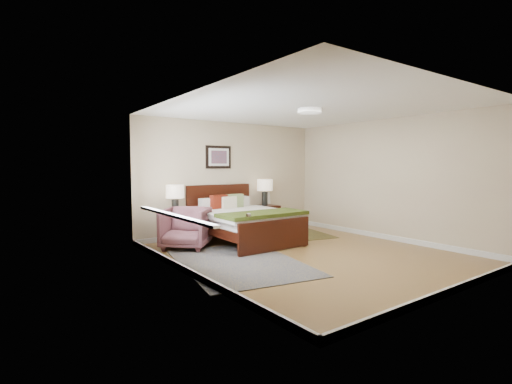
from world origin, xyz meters
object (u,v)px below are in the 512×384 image
at_px(bed, 243,217).
at_px(lamp_left, 175,194).
at_px(rug_persian, 240,263).
at_px(nightstand_right, 265,215).
at_px(lamp_right, 265,187).
at_px(nightstand_left, 176,222).
at_px(armchair, 186,228).

xyz_separation_m(bed, lamp_left, (-1.11, 0.77, 0.46)).
xyz_separation_m(bed, rug_persian, (-0.94, -1.30, -0.50)).
relative_size(nightstand_right, rug_persian, 0.24).
height_order(lamp_left, rug_persian, lamp_left).
relative_size(nightstand_right, lamp_right, 0.99).
distance_m(nightstand_right, lamp_left, 2.32).
bearing_deg(nightstand_right, nightstand_left, -179.85).
bearing_deg(armchair, lamp_right, 57.10).
height_order(bed, armchair, bed).
bearing_deg(nightstand_right, lamp_right, 90.00).
bearing_deg(nightstand_left, rug_persian, -85.26).
height_order(armchair, rug_persian, armchair).
height_order(nightstand_left, lamp_left, lamp_left).
relative_size(bed, armchair, 2.44).
bearing_deg(bed, armchair, 172.68).
xyz_separation_m(bed, nightstand_left, (-1.11, 0.75, -0.09)).
distance_m(bed, nightstand_right, 1.36).
bearing_deg(lamp_left, rug_persian, -85.30).
relative_size(nightstand_right, armchair, 0.73).
bearing_deg(lamp_left, lamp_right, 0.00).
xyz_separation_m(nightstand_right, lamp_right, (0.00, 0.01, 0.67)).
bearing_deg(bed, lamp_left, 145.22).
bearing_deg(lamp_left, bed, -34.78).
distance_m(bed, lamp_right, 1.46).
bearing_deg(rug_persian, armchair, 110.19).
relative_size(lamp_right, armchair, 0.73).
height_order(bed, lamp_right, lamp_right).
bearing_deg(rug_persian, lamp_left, 105.63).
bearing_deg(rug_persian, nightstand_right, 55.87).
height_order(nightstand_right, lamp_right, lamp_right).
bearing_deg(nightstand_left, bed, -34.09).
height_order(lamp_left, armchair, lamp_left).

